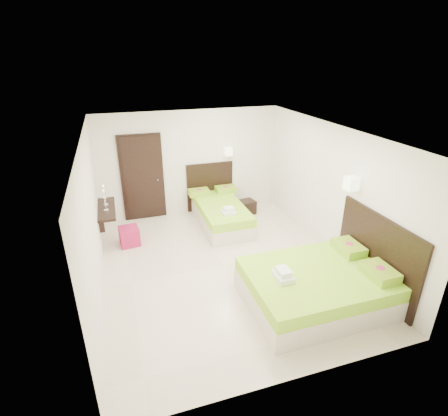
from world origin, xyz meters
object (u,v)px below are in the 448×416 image
object	(u,v)px
bed_single	(220,211)
bed_double	(321,284)
nightstand	(247,207)
ottoman	(129,236)

from	to	relation	value
bed_single	bed_double	world-z (taller)	bed_double
nightstand	ottoman	bearing A→B (deg)	-176.78
bed_double	nightstand	bearing A→B (deg)	88.31
bed_double	nightstand	size ratio (longest dim) A/B	5.71
bed_double	nightstand	world-z (taller)	bed_double
bed_single	bed_double	distance (m)	3.39
ottoman	bed_double	bearing A→B (deg)	-45.26
bed_double	nightstand	xyz separation A→B (m)	(0.11, 3.64, -0.16)
bed_single	nightstand	world-z (taller)	bed_single
bed_single	nightstand	bearing A→B (deg)	21.74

